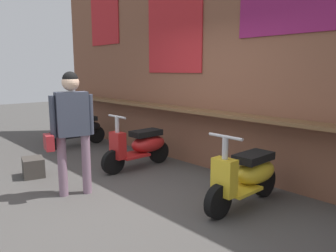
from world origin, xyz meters
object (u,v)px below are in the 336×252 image
scooter_red (141,146)px  scooter_yellow (248,175)px  merchandise_crate (33,167)px  scooter_black (79,129)px  shopper_browsing (71,121)px

scooter_red → scooter_yellow: same height
scooter_yellow → merchandise_crate: size_ratio=3.59×
scooter_red → merchandise_crate: 1.79m
merchandise_crate → scooter_black: bearing=133.2°
shopper_browsing → scooter_black: bearing=164.5°
scooter_black → shopper_browsing: 3.12m
scooter_yellow → merchandise_crate: 3.38m
scooter_red → merchandise_crate: scooter_red is taller
scooter_yellow → shopper_browsing: shopper_browsing is taller
scooter_red → shopper_browsing: size_ratio=0.83×
scooter_red → scooter_yellow: (2.20, -0.00, 0.00)m
scooter_black → scooter_red: size_ratio=1.00×
shopper_browsing → merchandise_crate: (-1.17, -0.13, -0.87)m
scooter_red → scooter_yellow: size_ratio=1.00×
scooter_yellow → shopper_browsing: size_ratio=0.83×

